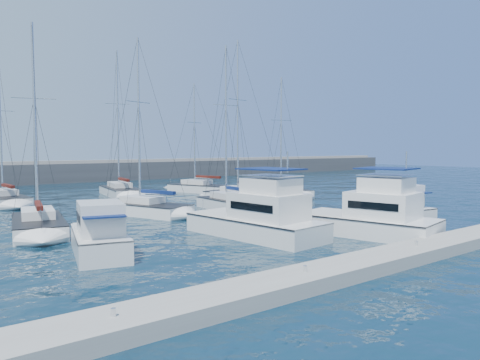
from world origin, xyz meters
TOP-DOWN VIEW (x-y plane):
  - ground at (0.00, 0.00)m, footprint 220.00×220.00m
  - breakwater at (0.00, 52.00)m, footprint 160.00×6.00m
  - dock at (0.00, -11.00)m, footprint 40.00×2.20m
  - dock_cleat_far_port at (-16.00, -11.00)m, footprint 0.16×0.16m
  - dock_cleat_near_port at (-8.00, -11.00)m, footprint 0.16×0.16m
  - dock_cleat_centre at (0.00, -11.00)m, footprint 0.16×0.16m
  - motor_yacht_port_outer at (-12.36, -0.70)m, footprint 4.05×6.67m
  - motor_yacht_port_inner at (-2.76, -2.12)m, footprint 4.54×9.56m
  - motor_yacht_stbd_inner at (3.16, -6.09)m, footprint 5.48×9.09m
  - motor_yacht_stbd_outer at (9.30, -3.39)m, footprint 3.42×6.60m
  - sailboat_mid_a at (-13.13, 7.81)m, footprint 4.66×8.32m
  - sailboat_mid_b at (-3.86, 10.92)m, footprint 5.42×8.22m
  - sailboat_mid_c at (3.49, 9.23)m, footprint 3.42×7.35m
  - sailboat_mid_d at (8.07, 13.04)m, footprint 4.73×9.30m
  - sailboat_mid_e at (14.73, 14.17)m, footprint 4.43×7.73m
  - sailboat_back_a at (-11.61, 25.06)m, footprint 3.31×7.69m
  - sailboat_back_b at (0.81, 26.58)m, footprint 4.66×9.17m
  - sailboat_back_c at (10.29, 24.59)m, footprint 5.49×8.65m

SIDE VIEW (x-z plane):
  - ground at x=0.00m, z-range 0.00..0.00m
  - dock at x=0.00m, z-range 0.00..0.60m
  - sailboat_back_c at x=10.29m, z-range -6.35..7.37m
  - sailboat_mid_a at x=-13.13m, z-range -6.44..7.48m
  - sailboat_mid_e at x=14.73m, z-range -6.33..7.36m
  - sailboat_back_a at x=-11.61m, z-range -6.70..7.75m
  - sailboat_mid_b at x=-3.86m, z-range -6.86..7.92m
  - sailboat_mid_d at x=8.07m, z-range -7.79..8.86m
  - sailboat_back_b at x=0.81m, z-range -7.93..9.00m
  - sailboat_mid_c at x=3.49m, z-range -6.90..7.97m
  - dock_cleat_far_port at x=-16.00m, z-range 0.60..0.85m
  - dock_cleat_near_port at x=-8.00m, z-range 0.60..0.85m
  - dock_cleat_centre at x=0.00m, z-range 0.60..0.85m
  - motor_yacht_port_outer at x=-12.36m, z-range -0.66..2.54m
  - motor_yacht_stbd_outer at x=9.30m, z-range -0.66..2.54m
  - breakwater at x=0.00m, z-range -1.17..3.28m
  - motor_yacht_port_inner at x=-2.76m, z-range -1.21..3.48m
  - motor_yacht_stbd_inner at x=3.16m, z-range -1.21..3.48m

